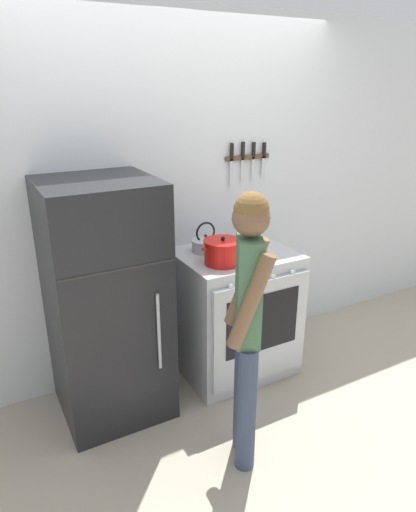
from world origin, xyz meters
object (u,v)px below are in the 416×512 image
(dutch_oven_pot, at_px, (223,252))
(utensil_jar, at_px, (249,233))
(refrigerator, at_px, (106,302))
(tea_kettle, at_px, (206,243))
(person, at_px, (248,320))
(stove_range, at_px, (236,312))

(dutch_oven_pot, bearing_deg, utensil_jar, 34.90)
(refrigerator, height_order, tea_kettle, refrigerator)
(person, bearing_deg, tea_kettle, 12.43)
(tea_kettle, bearing_deg, person, -105.24)
(refrigerator, relative_size, stove_range, 1.65)
(utensil_jar, bearing_deg, tea_kettle, -179.06)
(refrigerator, height_order, stove_range, refrigerator)
(refrigerator, relative_size, tea_kettle, 6.31)
(dutch_oven_pot, xyz_separation_m, person, (-0.24, -0.68, -0.12))
(tea_kettle, distance_m, utensil_jar, 0.37)
(stove_range, height_order, utensil_jar, utensil_jar)
(dutch_oven_pot, relative_size, person, 0.19)
(utensil_jar, xyz_separation_m, person, (-0.63, -0.95, -0.11))
(refrigerator, xyz_separation_m, stove_range, (0.95, -0.02, -0.30))
(refrigerator, relative_size, person, 0.98)
(refrigerator, distance_m, stove_range, 1.00)
(refrigerator, xyz_separation_m, dutch_oven_pot, (0.77, -0.13, 0.25))
(stove_range, bearing_deg, utensil_jar, 39.07)
(person, bearing_deg, dutch_oven_pot, 8.04)
(utensil_jar, distance_m, person, 1.14)
(utensil_jar, bearing_deg, dutch_oven_pot, -145.10)
(tea_kettle, bearing_deg, dutch_oven_pot, -93.16)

